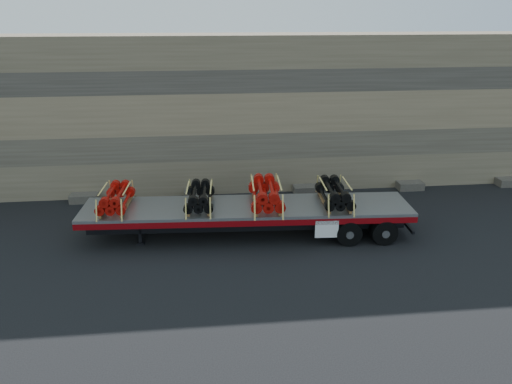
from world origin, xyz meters
The scene contains 7 objects.
ground centered at (0.00, 0.00, 0.00)m, with size 120.00×120.00×0.00m, color black.
rock_wall centered at (0.00, 6.50, 3.50)m, with size 44.00×3.00×7.00m, color #7A6B54.
trailer centered at (-1.15, 0.41, 0.60)m, with size 12.07×2.32×1.21m, color #9EA1A5, non-canonical shape.
bundle_front centered at (-5.90, 0.66, 1.58)m, with size 1.04×2.08×0.74m, color #B00F09, non-canonical shape.
bundle_midfront centered at (-2.88, 0.50, 1.57)m, with size 1.03×2.06×0.73m, color black, non-canonical shape.
bundle_midrear centered at (-0.45, 0.37, 1.63)m, with size 1.19×2.38×0.84m, color #B00F09, non-canonical shape.
bundle_rear centered at (2.09, 0.23, 1.59)m, with size 1.09×2.19×0.78m, color black, non-canonical shape.
Camera 1 is at (-2.70, -16.65, 8.01)m, focal length 35.00 mm.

